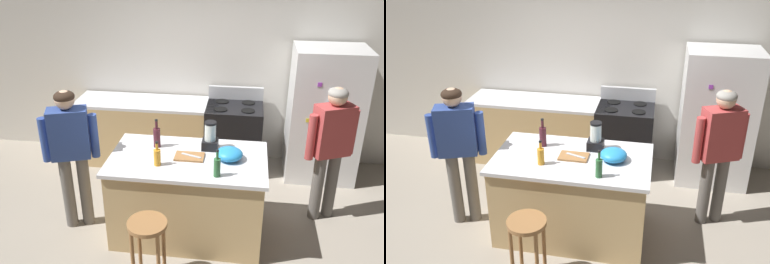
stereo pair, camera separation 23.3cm
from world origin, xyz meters
TOP-DOWN VIEW (x-y plane):
  - ground_plane at (0.00, 0.00)m, footprint 14.00×14.00m
  - back_wall at (0.00, 1.95)m, footprint 8.00×0.10m
  - kitchen_island at (0.00, 0.00)m, footprint 1.62×0.95m
  - back_counter_run at (-0.80, 1.55)m, footprint 2.00×0.64m
  - refrigerator at (1.57, 1.50)m, footprint 0.90×0.73m
  - stove_range at (0.41, 1.52)m, footprint 0.76×0.65m
  - person_by_island_left at (-1.24, -0.03)m, footprint 0.59×0.34m
  - person_by_sink_right at (1.49, 0.50)m, footprint 0.58×0.36m
  - bar_stool at (-0.25, -0.81)m, footprint 0.36×0.36m
  - blender_appliance at (0.20, 0.23)m, footprint 0.17×0.17m
  - bottle_olive_oil at (0.32, -0.33)m, footprint 0.07×0.07m
  - bottle_soda at (-0.28, -0.20)m, footprint 0.07×0.07m
  - bottle_wine at (-0.37, 0.20)m, footprint 0.08×0.08m
  - mixing_bowl at (0.42, 0.02)m, footprint 0.27×0.27m
  - cutting_board at (0.02, -0.00)m, footprint 0.30×0.20m
  - chef_knife at (0.04, -0.00)m, footprint 0.22×0.10m

SIDE VIEW (x-z plane):
  - ground_plane at x=0.00m, z-range 0.00..0.00m
  - back_counter_run at x=-0.80m, z-range 0.00..0.93m
  - kitchen_island at x=0.00m, z-range 0.00..0.93m
  - stove_range at x=0.41m, z-range -0.08..1.03m
  - bar_stool at x=-0.25m, z-range 0.19..0.88m
  - refrigerator at x=1.57m, z-range 0.00..1.77m
  - cutting_board at x=0.02m, z-range 0.93..0.95m
  - chef_knife at x=0.04m, z-range 0.95..0.95m
  - person_by_sink_right at x=1.49m, z-range 0.17..1.75m
  - person_by_island_left at x=-1.24m, z-range 0.17..1.77m
  - mixing_bowl at x=0.42m, z-range 0.93..1.05m
  - bottle_soda at x=-0.28m, z-range 0.89..1.15m
  - bottle_olive_oil at x=0.32m, z-range 0.89..1.17m
  - bottle_wine at x=-0.37m, z-range 0.89..1.20m
  - blender_appliance at x=0.20m, z-range 0.90..1.21m
  - back_wall at x=0.00m, z-range 0.00..2.70m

